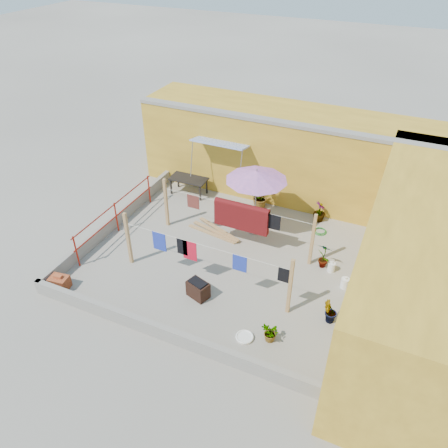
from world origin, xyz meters
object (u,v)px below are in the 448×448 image
at_px(green_hose, 320,231).
at_px(outdoor_table, 189,180).
at_px(plant_back_a, 261,196).
at_px(brazier, 198,289).
at_px(patio_umbrella, 257,176).
at_px(brick_stack, 60,282).
at_px(water_jug_b, 331,267).
at_px(white_basin, 245,337).
at_px(water_jug_a, 345,283).

bearing_deg(green_hose, outdoor_table, 175.53).
bearing_deg(plant_back_a, brazier, -89.35).
bearing_deg(patio_umbrella, plant_back_a, 103.12).
xyz_separation_m(brick_stack, water_jug_b, (6.89, 3.92, -0.04)).
bearing_deg(brick_stack, white_basin, 4.85).
relative_size(patio_umbrella, water_jug_a, 6.95).
height_order(patio_umbrella, water_jug_a, patio_umbrella).
xyz_separation_m(outdoor_table, green_hose, (5.22, -0.41, -0.57)).
distance_m(green_hose, plant_back_a, 2.52).
bearing_deg(water_jug_b, patio_umbrella, 161.86).
height_order(white_basin, plant_back_a, plant_back_a).
bearing_deg(water_jug_a, plant_back_a, 140.77).
distance_m(brick_stack, water_jug_a, 8.13).
relative_size(water_jug_a, plant_back_a, 0.43).
height_order(outdoor_table, white_basin, outdoor_table).
distance_m(patio_umbrella, brick_stack, 6.61).
relative_size(brazier, plant_back_a, 0.79).
bearing_deg(brick_stack, water_jug_b, 29.64).
relative_size(brick_stack, water_jug_b, 1.65).
relative_size(white_basin, plant_back_a, 0.53).
relative_size(patio_umbrella, green_hose, 5.64).
bearing_deg(water_jug_a, outdoor_table, 156.88).
bearing_deg(brick_stack, green_hose, 43.33).
relative_size(water_jug_a, green_hose, 0.81).
xyz_separation_m(brazier, water_jug_b, (3.14, 2.59, -0.11)).
bearing_deg(green_hose, brazier, -117.93).
bearing_deg(patio_umbrella, water_jug_a, -23.82).
xyz_separation_m(brick_stack, plant_back_a, (3.69, 6.40, 0.24)).
relative_size(outdoor_table, water_jug_a, 3.82).
bearing_deg(white_basin, outdoor_table, 129.11).
height_order(brick_stack, brazier, brazier).
relative_size(brick_stack, white_basin, 1.25).
relative_size(outdoor_table, green_hose, 3.10).
distance_m(outdoor_table, brazier, 5.63).
bearing_deg(brick_stack, water_jug_a, 24.51).
relative_size(patio_umbrella, plant_back_a, 2.97).
bearing_deg(patio_umbrella, brazier, -94.92).
bearing_deg(patio_umbrella, brick_stack, -129.89).
bearing_deg(white_basin, brick_stack, -175.15).
height_order(brick_stack, water_jug_a, brick_stack).
bearing_deg(patio_umbrella, white_basin, -71.74).
distance_m(outdoor_table, green_hose, 5.27).
xyz_separation_m(water_jug_b, green_hose, (-0.79, 1.83, -0.12)).
bearing_deg(green_hose, patio_umbrella, -156.18).
bearing_deg(green_hose, white_basin, -96.43).
bearing_deg(green_hose, water_jug_a, -61.25).
distance_m(white_basin, plant_back_a, 6.21).
height_order(water_jug_a, plant_back_a, plant_back_a).
bearing_deg(brazier, water_jug_a, 29.27).
xyz_separation_m(patio_umbrella, water_jug_a, (3.35, -1.48, -1.97)).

